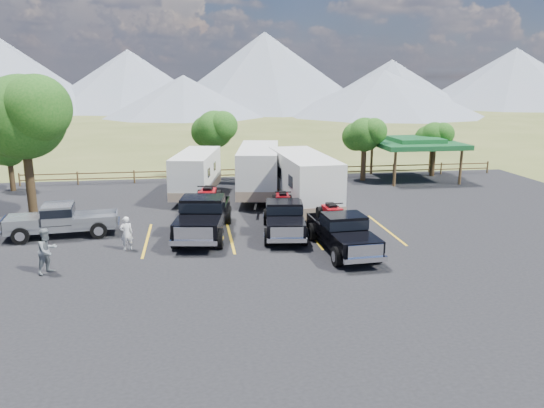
{
  "coord_description": "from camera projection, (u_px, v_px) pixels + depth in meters",
  "views": [
    {
      "loc": [
        -3.69,
        -20.96,
        7.67
      ],
      "look_at": [
        0.08,
        4.0,
        1.6
      ],
      "focal_mm": 35.0,
      "sensor_mm": 36.0,
      "label": 1
    }
  ],
  "objects": [
    {
      "name": "trailer_left",
      "position": [
        196.0,
        174.0,
        33.95
      ],
      "size": [
        3.48,
        8.48,
        2.94
      ],
      "rotation": [
        0.0,
        0.0,
        -0.2
      ],
      "color": "silver",
      "rests_on": "asphalt_lot"
    },
    {
      "name": "pavilion",
      "position": [
        415.0,
        143.0,
        40.06
      ],
      "size": [
        6.2,
        6.2,
        3.22
      ],
      "color": "brown",
      "rests_on": "ground"
    },
    {
      "name": "trailer_right",
      "position": [
        304.0,
        182.0,
        30.33
      ],
      "size": [
        2.91,
        9.63,
        3.34
      ],
      "rotation": [
        0.0,
        0.0,
        0.05
      ],
      "color": "silver",
      "rests_on": "asphalt_lot"
    },
    {
      "name": "ground",
      "position": [
        284.0,
        262.0,
        22.48
      ],
      "size": [
        320.0,
        320.0,
        0.0
      ],
      "primitive_type": "plane",
      "color": "#4C5725",
      "rests_on": "ground"
    },
    {
      "name": "asphalt_lot",
      "position": [
        274.0,
        241.0,
        25.36
      ],
      "size": [
        44.0,
        34.0,
        0.04
      ],
      "primitive_type": "cube",
      "color": "black",
      "rests_on": "ground"
    },
    {
      "name": "tree_north",
      "position": [
        214.0,
        130.0,
        39.57
      ],
      "size": [
        3.46,
        3.24,
        5.25
      ],
      "color": "#302012",
      "rests_on": "ground"
    },
    {
      "name": "rig_right",
      "position": [
        342.0,
        230.0,
        23.76
      ],
      "size": [
        2.29,
        5.84,
        1.92
      ],
      "rotation": [
        0.0,
        0.0,
        0.06
      ],
      "color": "black",
      "rests_on": "asphalt_lot"
    },
    {
      "name": "mountain_range",
      "position": [
        172.0,
        76.0,
        121.41
      ],
      "size": [
        209.0,
        71.0,
        20.0
      ],
      "color": "gray",
      "rests_on": "ground"
    },
    {
      "name": "tree_ne_a",
      "position": [
        364.0,
        135.0,
        39.32
      ],
      "size": [
        3.11,
        2.92,
        4.76
      ],
      "color": "#302012",
      "rests_on": "ground"
    },
    {
      "name": "stall_lines",
      "position": [
        270.0,
        234.0,
        26.31
      ],
      "size": [
        12.12,
        5.5,
        0.01
      ],
      "color": "gold",
      "rests_on": "asphalt_lot"
    },
    {
      "name": "tree_ne_b",
      "position": [
        434.0,
        137.0,
        41.24
      ],
      "size": [
        2.77,
        2.59,
        4.27
      ],
      "color": "#302012",
      "rests_on": "ground"
    },
    {
      "name": "trailer_center",
      "position": [
        259.0,
        171.0,
        34.09
      ],
      "size": [
        3.65,
        9.45,
        3.27
      ],
      "rotation": [
        0.0,
        0.0,
        -0.17
      ],
      "color": "silver",
      "rests_on": "asphalt_lot"
    },
    {
      "name": "rail_fence",
      "position": [
        269.0,
        172.0,
        40.41
      ],
      "size": [
        36.12,
        0.12,
        1.0
      ],
      "color": "brown",
      "rests_on": "ground"
    },
    {
      "name": "tree_big_nw",
      "position": [
        22.0,
        117.0,
        28.03
      ],
      "size": [
        5.54,
        5.18,
        7.84
      ],
      "color": "#302012",
      "rests_on": "ground"
    },
    {
      "name": "person_a",
      "position": [
        126.0,
        233.0,
        23.81
      ],
      "size": [
        0.65,
        0.53,
        1.56
      ],
      "primitive_type": "imported",
      "rotation": [
        0.0,
        0.0,
        3.45
      ],
      "color": "white",
      "rests_on": "asphalt_lot"
    },
    {
      "name": "tree_nw_small",
      "position": [
        9.0,
        151.0,
        35.86
      ],
      "size": [
        2.59,
        2.43,
        3.85
      ],
      "color": "#302012",
      "rests_on": "ground"
    },
    {
      "name": "rig_center",
      "position": [
        284.0,
        216.0,
        26.34
      ],
      "size": [
        2.55,
        5.86,
        1.9
      ],
      "rotation": [
        0.0,
        0.0,
        -0.13
      ],
      "color": "black",
      "rests_on": "asphalt_lot"
    },
    {
      "name": "rig_left",
      "position": [
        204.0,
        214.0,
        26.12
      ],
      "size": [
        3.12,
        6.82,
        2.2
      ],
      "rotation": [
        0.0,
        0.0,
        -0.16
      ],
      "color": "black",
      "rests_on": "asphalt_lot"
    },
    {
      "name": "person_b",
      "position": [
        47.0,
        251.0,
        20.96
      ],
      "size": [
        1.09,
        1.14,
        1.85
      ],
      "primitive_type": "imported",
      "rotation": [
        0.0,
        0.0,
        0.96
      ],
      "color": "slate",
      "rests_on": "asphalt_lot"
    },
    {
      "name": "pickup_silver",
      "position": [
        62.0,
        219.0,
        25.86
      ],
      "size": [
        5.61,
        2.38,
        1.64
      ],
      "rotation": [
        0.0,
        0.0,
        -1.46
      ],
      "color": "gray",
      "rests_on": "asphalt_lot"
    }
  ]
}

